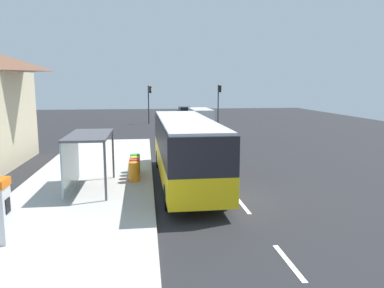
{
  "coord_description": "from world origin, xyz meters",
  "views": [
    {
      "loc": [
        -3.59,
        -15.26,
        4.86
      ],
      "look_at": [
        -1.0,
        5.59,
        1.5
      ],
      "focal_mm": 35.01,
      "sensor_mm": 36.0,
      "label": 1
    }
  ],
  "objects_px": {
    "recycling_bin_red": "(134,169)",
    "bus_shelter": "(82,147)",
    "sedan_near": "(185,112)",
    "recycling_bin_green": "(135,163)",
    "recycling_bin_orange": "(134,172)",
    "traffic_light_near_side": "(219,98)",
    "traffic_light_far_side": "(149,98)",
    "recycling_bin_yellow": "(135,166)",
    "bus": "(185,147)",
    "white_van": "(201,118)"
  },
  "relations": [
    {
      "from": "recycling_bin_green",
      "to": "sedan_near",
      "type": "bearing_deg",
      "value": 79.8
    },
    {
      "from": "bus",
      "to": "recycling_bin_orange",
      "type": "relative_size",
      "value": 11.62
    },
    {
      "from": "traffic_light_near_side",
      "to": "recycling_bin_yellow",
      "type": "bearing_deg",
      "value": -110.02
    },
    {
      "from": "recycling_bin_green",
      "to": "traffic_light_near_side",
      "type": "relative_size",
      "value": 0.2
    },
    {
      "from": "bus",
      "to": "recycling_bin_yellow",
      "type": "distance_m",
      "value": 3.12
    },
    {
      "from": "bus",
      "to": "traffic_light_far_side",
      "type": "relative_size",
      "value": 2.34
    },
    {
      "from": "white_van",
      "to": "recycling_bin_orange",
      "type": "bearing_deg",
      "value": -106.79
    },
    {
      "from": "recycling_bin_green",
      "to": "bus_shelter",
      "type": "height_order",
      "value": "bus_shelter"
    },
    {
      "from": "sedan_near",
      "to": "bus_shelter",
      "type": "xyz_separation_m",
      "value": [
        -8.71,
        -39.23,
        1.31
      ]
    },
    {
      "from": "recycling_bin_yellow",
      "to": "traffic_light_far_side",
      "type": "bearing_deg",
      "value": 87.7
    },
    {
      "from": "bus",
      "to": "bus_shelter",
      "type": "relative_size",
      "value": 2.76
    },
    {
      "from": "recycling_bin_orange",
      "to": "recycling_bin_red",
      "type": "distance_m",
      "value": 0.7
    },
    {
      "from": "white_van",
      "to": "sedan_near",
      "type": "height_order",
      "value": "white_van"
    },
    {
      "from": "recycling_bin_orange",
      "to": "traffic_light_near_side",
      "type": "bearing_deg",
      "value": 70.9
    },
    {
      "from": "recycling_bin_yellow",
      "to": "recycling_bin_green",
      "type": "bearing_deg",
      "value": 90.0
    },
    {
      "from": "recycling_bin_red",
      "to": "traffic_light_far_side",
      "type": "relative_size",
      "value": 0.2
    },
    {
      "from": "sedan_near",
      "to": "recycling_bin_green",
      "type": "distance_m",
      "value": 36.68
    },
    {
      "from": "recycling_bin_red",
      "to": "traffic_light_far_side",
      "type": "xyz_separation_m",
      "value": [
        1.1,
        28.12,
        2.49
      ]
    },
    {
      "from": "traffic_light_far_side",
      "to": "bus_shelter",
      "type": "relative_size",
      "value": 1.18
    },
    {
      "from": "recycling_bin_orange",
      "to": "traffic_light_far_side",
      "type": "distance_m",
      "value": 28.95
    },
    {
      "from": "bus_shelter",
      "to": "recycling_bin_red",
      "type": "bearing_deg",
      "value": 38.05
    },
    {
      "from": "sedan_near",
      "to": "traffic_light_near_side",
      "type": "bearing_deg",
      "value": -72.52
    },
    {
      "from": "recycling_bin_green",
      "to": "recycling_bin_red",
      "type": "bearing_deg",
      "value": -90.0
    },
    {
      "from": "white_van",
      "to": "recycling_bin_orange",
      "type": "height_order",
      "value": "white_van"
    },
    {
      "from": "recycling_bin_orange",
      "to": "recycling_bin_yellow",
      "type": "bearing_deg",
      "value": 90.0
    },
    {
      "from": "recycling_bin_red",
      "to": "traffic_light_near_side",
      "type": "height_order",
      "value": "traffic_light_near_side"
    },
    {
      "from": "white_van",
      "to": "sedan_near",
      "type": "distance_m",
      "value": 16.99
    },
    {
      "from": "recycling_bin_yellow",
      "to": "recycling_bin_red",
      "type": "bearing_deg",
      "value": -90.0
    },
    {
      "from": "recycling_bin_red",
      "to": "recycling_bin_yellow",
      "type": "relative_size",
      "value": 1.0
    },
    {
      "from": "sedan_near",
      "to": "recycling_bin_orange",
      "type": "relative_size",
      "value": 4.73
    },
    {
      "from": "recycling_bin_green",
      "to": "bus_shelter",
      "type": "relative_size",
      "value": 0.24
    },
    {
      "from": "traffic_light_far_side",
      "to": "recycling_bin_green",
      "type": "bearing_deg",
      "value": -92.36
    },
    {
      "from": "traffic_light_near_side",
      "to": "bus",
      "type": "bearing_deg",
      "value": -104.41
    },
    {
      "from": "recycling_bin_yellow",
      "to": "recycling_bin_green",
      "type": "height_order",
      "value": "same"
    },
    {
      "from": "bus",
      "to": "recycling_bin_orange",
      "type": "distance_m",
      "value": 2.76
    },
    {
      "from": "traffic_light_near_side",
      "to": "bus_shelter",
      "type": "bearing_deg",
      "value": -112.3
    },
    {
      "from": "recycling_bin_red",
      "to": "bus_shelter",
      "type": "relative_size",
      "value": 0.24
    },
    {
      "from": "recycling_bin_red",
      "to": "traffic_light_far_side",
      "type": "bearing_deg",
      "value": 87.75
    },
    {
      "from": "recycling_bin_orange",
      "to": "bus_shelter",
      "type": "height_order",
      "value": "bus_shelter"
    },
    {
      "from": "recycling_bin_orange",
      "to": "traffic_light_far_side",
      "type": "relative_size",
      "value": 0.2
    },
    {
      "from": "sedan_near",
      "to": "traffic_light_near_side",
      "type": "xyz_separation_m",
      "value": [
        3.21,
        -10.18,
        2.41
      ]
    },
    {
      "from": "bus",
      "to": "recycling_bin_red",
      "type": "bearing_deg",
      "value": 163.13
    },
    {
      "from": "white_van",
      "to": "recycling_bin_red",
      "type": "height_order",
      "value": "white_van"
    },
    {
      "from": "bus",
      "to": "recycling_bin_green",
      "type": "xyz_separation_m",
      "value": [
        -2.49,
        2.15,
        -1.19
      ]
    },
    {
      "from": "traffic_light_far_side",
      "to": "bus_shelter",
      "type": "height_order",
      "value": "traffic_light_far_side"
    },
    {
      "from": "recycling_bin_yellow",
      "to": "bus_shelter",
      "type": "xyz_separation_m",
      "value": [
        -2.21,
        -2.43,
        1.44
      ]
    },
    {
      "from": "sedan_near",
      "to": "recycling_bin_yellow",
      "type": "height_order",
      "value": "sedan_near"
    },
    {
      "from": "traffic_light_near_side",
      "to": "white_van",
      "type": "bearing_deg",
      "value": -115.87
    },
    {
      "from": "sedan_near",
      "to": "traffic_light_far_side",
      "type": "xyz_separation_m",
      "value": [
        -5.39,
        -9.38,
        2.36
      ]
    },
    {
      "from": "recycling_bin_red",
      "to": "traffic_light_near_side",
      "type": "distance_m",
      "value": 29.1
    }
  ]
}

